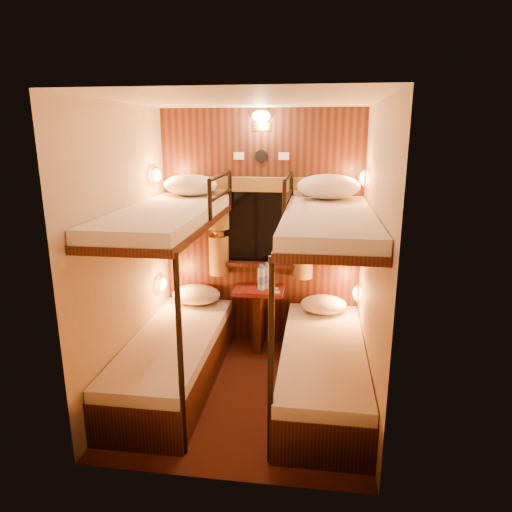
# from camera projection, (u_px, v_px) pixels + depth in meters

# --- Properties ---
(floor) EXTENTS (2.10, 2.10, 0.00)m
(floor) POSITION_uv_depth(u_px,v_px,m) (246.00, 391.00, 3.95)
(floor) COLOR #39150F
(floor) RESTS_ON ground
(ceiling) EXTENTS (2.10, 2.10, 0.00)m
(ceiling) POSITION_uv_depth(u_px,v_px,m) (244.00, 100.00, 3.32)
(ceiling) COLOR silver
(ceiling) RESTS_ON wall_back
(wall_back) EXTENTS (2.40, 0.00, 2.40)m
(wall_back) POSITION_uv_depth(u_px,v_px,m) (261.00, 231.00, 4.64)
(wall_back) COLOR #C6B293
(wall_back) RESTS_ON floor
(wall_front) EXTENTS (2.40, 0.00, 2.40)m
(wall_front) POSITION_uv_depth(u_px,v_px,m) (216.00, 306.00, 2.63)
(wall_front) COLOR #C6B293
(wall_front) RESTS_ON floor
(wall_left) EXTENTS (0.00, 2.40, 2.40)m
(wall_left) POSITION_uv_depth(u_px,v_px,m) (126.00, 254.00, 3.77)
(wall_left) COLOR #C6B293
(wall_left) RESTS_ON floor
(wall_right) EXTENTS (0.00, 2.40, 2.40)m
(wall_right) POSITION_uv_depth(u_px,v_px,m) (373.00, 263.00, 3.50)
(wall_right) COLOR #C6B293
(wall_right) RESTS_ON floor
(back_panel) EXTENTS (2.00, 0.03, 2.40)m
(back_panel) POSITION_uv_depth(u_px,v_px,m) (261.00, 231.00, 4.63)
(back_panel) COLOR black
(back_panel) RESTS_ON floor
(bunk_left) EXTENTS (0.72, 1.90, 1.82)m
(bunk_left) POSITION_uv_depth(u_px,v_px,m) (173.00, 325.00, 3.96)
(bunk_left) COLOR black
(bunk_left) RESTS_ON floor
(bunk_right) EXTENTS (0.72, 1.90, 1.82)m
(bunk_right) POSITION_uv_depth(u_px,v_px,m) (324.00, 333.00, 3.78)
(bunk_right) COLOR black
(bunk_right) RESTS_ON floor
(window) EXTENTS (1.00, 0.12, 0.79)m
(window) POSITION_uv_depth(u_px,v_px,m) (261.00, 234.00, 4.60)
(window) COLOR black
(window) RESTS_ON back_panel
(curtains) EXTENTS (1.10, 0.22, 1.00)m
(curtains) POSITION_uv_depth(u_px,v_px,m) (260.00, 226.00, 4.55)
(curtains) COLOR olive
(curtains) RESTS_ON back_panel
(back_fixtures) EXTENTS (0.54, 0.09, 0.48)m
(back_fixtures) POSITION_uv_depth(u_px,v_px,m) (261.00, 124.00, 4.32)
(back_fixtures) COLOR black
(back_fixtures) RESTS_ON back_panel
(reading_lamps) EXTENTS (2.00, 0.20, 1.25)m
(reading_lamps) POSITION_uv_depth(u_px,v_px,m) (257.00, 235.00, 4.30)
(reading_lamps) COLOR orange
(reading_lamps) RESTS_ON wall_left
(table) EXTENTS (0.50, 0.34, 0.66)m
(table) POSITION_uv_depth(u_px,v_px,m) (259.00, 310.00, 4.65)
(table) COLOR maroon
(table) RESTS_ON floor
(bottle_left) EXTENTS (0.08, 0.08, 0.27)m
(bottle_left) POSITION_uv_depth(u_px,v_px,m) (261.00, 279.00, 4.53)
(bottle_left) COLOR #99BFE5
(bottle_left) RESTS_ON table
(bottle_right) EXTENTS (0.08, 0.08, 0.26)m
(bottle_right) POSITION_uv_depth(u_px,v_px,m) (267.00, 277.00, 4.58)
(bottle_right) COLOR #99BFE5
(bottle_right) RESTS_ON table
(sachet_a) EXTENTS (0.09, 0.07, 0.01)m
(sachet_a) POSITION_uv_depth(u_px,v_px,m) (276.00, 292.00, 4.49)
(sachet_a) COLOR silver
(sachet_a) RESTS_ON table
(sachet_b) EXTENTS (0.08, 0.06, 0.01)m
(sachet_b) POSITION_uv_depth(u_px,v_px,m) (274.00, 289.00, 4.58)
(sachet_b) COLOR silver
(sachet_b) RESTS_ON table
(pillow_lower_left) EXTENTS (0.50, 0.36, 0.20)m
(pillow_lower_left) POSITION_uv_depth(u_px,v_px,m) (196.00, 294.00, 4.70)
(pillow_lower_left) COLOR white
(pillow_lower_left) RESTS_ON bunk_left
(pillow_lower_right) EXTENTS (0.45, 0.32, 0.18)m
(pillow_lower_right) POSITION_uv_depth(u_px,v_px,m) (323.00, 304.00, 4.46)
(pillow_lower_right) COLOR white
(pillow_lower_right) RESTS_ON bunk_right
(pillow_upper_left) EXTENTS (0.51, 0.37, 0.20)m
(pillow_upper_left) POSITION_uv_depth(u_px,v_px,m) (190.00, 185.00, 4.34)
(pillow_upper_left) COLOR white
(pillow_upper_left) RESTS_ON bunk_left
(pillow_upper_right) EXTENTS (0.57, 0.41, 0.22)m
(pillow_upper_right) POSITION_uv_depth(u_px,v_px,m) (328.00, 187.00, 4.10)
(pillow_upper_right) COLOR white
(pillow_upper_right) RESTS_ON bunk_right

